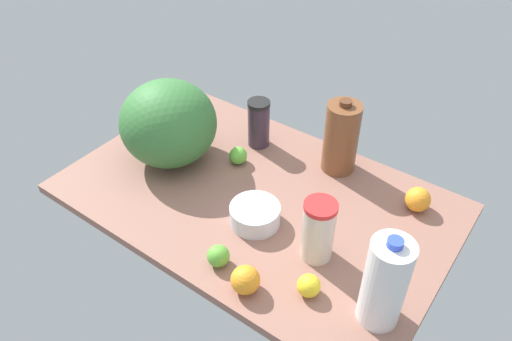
# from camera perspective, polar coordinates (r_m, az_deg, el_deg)

# --- Properties ---
(countertop) EXTENTS (1.20, 0.76, 0.03)m
(countertop) POSITION_cam_1_polar(r_m,az_deg,el_deg) (1.59, 0.00, -3.20)
(countertop) COLOR #906153
(countertop) RESTS_ON ground
(watermelon) EXTENTS (0.32, 0.32, 0.29)m
(watermelon) POSITION_cam_1_polar(r_m,az_deg,el_deg) (1.67, -9.98, 5.34)
(watermelon) COLOR #377537
(watermelon) RESTS_ON countertop
(shaker_bottle) EXTENTS (0.08, 0.08, 0.18)m
(shaker_bottle) POSITION_cam_1_polar(r_m,az_deg,el_deg) (1.74, 0.31, 5.42)
(shaker_bottle) COLOR #382B3A
(shaker_bottle) RESTS_ON countertop
(milk_jug) EXTENTS (0.10, 0.10, 0.27)m
(milk_jug) POSITION_cam_1_polar(r_m,az_deg,el_deg) (1.22, 14.51, -12.32)
(milk_jug) COLOR white
(milk_jug) RESTS_ON countertop
(mixing_bowl) EXTENTS (0.15, 0.15, 0.06)m
(mixing_bowl) POSITION_cam_1_polar(r_m,az_deg,el_deg) (1.47, -0.12, -5.07)
(mixing_bowl) COLOR silver
(mixing_bowl) RESTS_ON countertop
(tumbler_cup) EXTENTS (0.09, 0.09, 0.19)m
(tumbler_cup) POSITION_cam_1_polar(r_m,az_deg,el_deg) (1.35, 7.13, -6.79)
(tumbler_cup) COLOR beige
(tumbler_cup) RESTS_ON countertop
(chocolate_milk_jug) EXTENTS (0.11, 0.11, 0.26)m
(chocolate_milk_jug) POSITION_cam_1_polar(r_m,az_deg,el_deg) (1.64, 9.70, 3.74)
(chocolate_milk_jug) COLOR brown
(chocolate_milk_jug) RESTS_ON countertop
(orange_beside_bowl) EXTENTS (0.08, 0.08, 0.08)m
(orange_beside_bowl) POSITION_cam_1_polar(r_m,az_deg,el_deg) (1.30, -1.23, -12.38)
(orange_beside_bowl) COLOR orange
(orange_beside_bowl) RESTS_ON countertop
(orange_near_front) EXTENTS (0.08, 0.08, 0.08)m
(orange_near_front) POSITION_cam_1_polar(r_m,az_deg,el_deg) (1.59, 18.01, -3.16)
(orange_near_front) COLOR orange
(orange_near_front) RESTS_ON countertop
(lime_loose) EXTENTS (0.06, 0.06, 0.06)m
(lime_loose) POSITION_cam_1_polar(r_m,az_deg,el_deg) (1.69, -2.06, 1.73)
(lime_loose) COLOR #61B93B
(lime_loose) RESTS_ON countertop
(lime_by_jug) EXTENTS (0.06, 0.06, 0.06)m
(lime_by_jug) POSITION_cam_1_polar(r_m,az_deg,el_deg) (1.37, -4.32, -9.71)
(lime_by_jug) COLOR #5DAF38
(lime_by_jug) RESTS_ON countertop
(lemon_far_back) EXTENTS (0.06, 0.06, 0.06)m
(lemon_far_back) POSITION_cam_1_polar(r_m,az_deg,el_deg) (1.31, 6.05, -12.95)
(lemon_far_back) COLOR yellow
(lemon_far_back) RESTS_ON countertop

